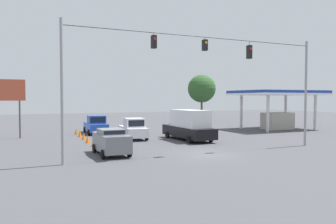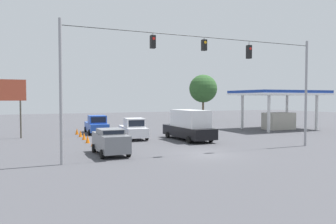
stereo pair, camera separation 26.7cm
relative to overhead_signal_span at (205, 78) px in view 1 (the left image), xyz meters
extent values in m
plane|color=#47474C|center=(0.07, 0.20, -5.60)|extent=(140.00, 140.00, 0.00)
cylinder|color=#939399|center=(-9.95, 0.00, -1.12)|extent=(0.20, 0.20, 8.96)
cylinder|color=#939399|center=(10.08, 0.00, -1.12)|extent=(0.20, 0.20, 8.96)
cylinder|color=black|center=(0.07, 0.00, 2.94)|extent=(20.03, 0.04, 0.04)
cube|color=black|center=(-3.93, 0.00, 2.10)|extent=(0.32, 0.36, 1.03)
cylinder|color=black|center=(-3.93, 0.00, 2.78)|extent=(0.03, 0.03, 0.33)
cylinder|color=red|center=(-3.93, 0.19, 2.33)|extent=(0.20, 0.02, 0.20)
cube|color=black|center=(0.07, 0.00, 2.36)|extent=(0.32, 0.36, 0.79)
cylinder|color=black|center=(0.07, 0.00, 2.85)|extent=(0.03, 0.03, 0.18)
cylinder|color=orange|center=(0.07, 0.19, 2.54)|extent=(0.20, 0.02, 0.20)
cube|color=black|center=(4.07, 0.00, 2.33)|extent=(0.32, 0.36, 0.88)
cylinder|color=black|center=(4.07, 0.00, 2.86)|extent=(0.03, 0.03, 0.17)
cylinder|color=red|center=(4.07, 0.19, 2.53)|extent=(0.20, 0.02, 0.20)
cube|color=#234CB2|center=(4.54, -17.32, -4.83)|extent=(2.30, 5.67, 0.90)
cube|color=#234CB2|center=(4.57, -16.65, -3.93)|extent=(1.98, 2.09, 0.90)
cube|color=black|center=(4.61, -15.64, -3.93)|extent=(1.64, 0.09, 0.63)
cylinder|color=black|center=(5.64, -15.55, -5.28)|extent=(0.25, 0.65, 0.64)
cylinder|color=black|center=(3.59, -15.46, -5.28)|extent=(0.25, 0.65, 0.64)
cylinder|color=black|center=(5.48, -19.18, -5.28)|extent=(0.25, 0.65, 0.64)
cylinder|color=black|center=(3.43, -19.09, -5.28)|extent=(0.25, 0.65, 0.64)
cube|color=#A8AAB2|center=(-5.08, -12.31, -4.69)|extent=(2.01, 4.27, 1.18)
cube|color=#A8AAB2|center=(-5.08, -12.31, -3.92)|extent=(1.72, 1.93, 0.36)
cube|color=black|center=(-5.14, -13.24, -3.92)|extent=(1.39, 0.11, 0.25)
cylinder|color=black|center=(-6.04, -13.60, -5.28)|extent=(0.26, 0.65, 0.64)
cylinder|color=black|center=(-4.30, -13.72, -5.28)|extent=(0.26, 0.65, 0.64)
cylinder|color=black|center=(-5.86, -10.91, -5.28)|extent=(0.26, 0.65, 0.64)
cylinder|color=black|center=(-4.12, -11.02, -5.28)|extent=(0.26, 0.65, 0.64)
cube|color=slate|center=(6.47, -2.35, -4.68)|extent=(1.85, 4.43, 1.21)
cube|color=slate|center=(6.47, -2.35, -3.89)|extent=(1.70, 1.95, 0.36)
cube|color=black|center=(6.47, -1.37, -3.89)|extent=(1.47, 0.02, 0.25)
cylinder|color=black|center=(7.39, -0.91, -5.28)|extent=(0.22, 0.64, 0.64)
cylinder|color=black|center=(5.55, -0.91, -5.28)|extent=(0.22, 0.64, 0.64)
cylinder|color=black|center=(7.39, -3.79, -5.28)|extent=(0.22, 0.64, 0.64)
cylinder|color=black|center=(5.55, -3.79, -5.28)|extent=(0.22, 0.64, 0.64)
cube|color=black|center=(-2.54, -7.59, -4.78)|extent=(2.54, 7.06, 1.00)
cube|color=silver|center=(-2.55, -7.24, -3.46)|extent=(2.29, 4.53, 1.64)
cube|color=black|center=(-2.48, -9.49, -3.46)|extent=(1.88, 0.07, 1.15)
cylinder|color=black|center=(-3.65, -9.90, -5.28)|extent=(0.24, 0.65, 0.64)
cylinder|color=black|center=(-1.30, -9.83, -5.28)|extent=(0.24, 0.65, 0.64)
cylinder|color=black|center=(-3.77, -5.35, -5.28)|extent=(0.24, 0.65, 0.64)
cylinder|color=black|center=(-1.43, -5.29, -5.28)|extent=(0.24, 0.65, 0.64)
cube|color=silver|center=(2.17, -10.62, -4.83)|extent=(2.34, 5.19, 0.90)
cube|color=silver|center=(2.21, -10.02, -3.93)|extent=(1.94, 1.95, 0.90)
cube|color=black|center=(2.28, -9.10, -3.93)|extent=(1.57, 0.14, 0.63)
cylinder|color=black|center=(3.27, -9.06, -5.28)|extent=(0.27, 0.65, 0.64)
cylinder|color=black|center=(1.31, -8.91, -5.28)|extent=(0.27, 0.65, 0.64)
cylinder|color=black|center=(3.03, -12.34, -5.28)|extent=(0.27, 0.65, 0.64)
cylinder|color=black|center=(1.07, -12.19, -5.28)|extent=(0.27, 0.65, 0.64)
cone|color=orange|center=(6.74, -4.34, -5.24)|extent=(0.39, 0.39, 0.72)
cone|color=orange|center=(6.83, -7.01, -5.24)|extent=(0.39, 0.39, 0.72)
cone|color=orange|center=(6.92, -9.29, -5.24)|extent=(0.39, 0.39, 0.72)
cone|color=orange|center=(6.83, -11.85, -5.24)|extent=(0.39, 0.39, 0.72)
cone|color=orange|center=(6.80, -14.38, -5.24)|extent=(0.39, 0.39, 0.72)
cone|color=orange|center=(6.80, -16.92, -5.24)|extent=(0.39, 0.39, 0.72)
cube|color=navy|center=(-18.46, -12.61, -0.68)|extent=(11.11, 7.47, 0.35)
cube|color=white|center=(-18.46, -12.61, -0.98)|extent=(11.21, 7.57, 0.24)
cylinder|color=silver|center=(-22.35, -15.23, -3.23)|extent=(0.36, 0.36, 4.74)
cylinder|color=silver|center=(-14.57, -15.23, -3.23)|extent=(0.36, 0.36, 4.74)
cylinder|color=silver|center=(-22.35, -10.00, -3.23)|extent=(0.36, 0.36, 4.74)
cylinder|color=silver|center=(-14.57, -10.00, -3.23)|extent=(0.36, 0.36, 4.74)
cube|color=#B2AD9E|center=(-18.46, -12.61, -4.50)|extent=(3.89, 2.24, 2.20)
cylinder|color=#4C473D|center=(12.56, -15.66, -3.67)|extent=(0.16, 0.16, 3.85)
cube|color=#BF4C33|center=(13.89, -15.66, -0.68)|extent=(3.81, 0.12, 2.14)
cylinder|color=brown|center=(-17.16, -30.34, -3.38)|extent=(0.36, 0.36, 4.45)
sphere|color=#2D5628|center=(-17.16, -30.34, 0.22)|extent=(5.00, 5.00, 5.00)
camera|label=1|loc=(12.32, 20.85, -1.50)|focal=35.00mm
camera|label=2|loc=(12.07, 20.96, -1.50)|focal=35.00mm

